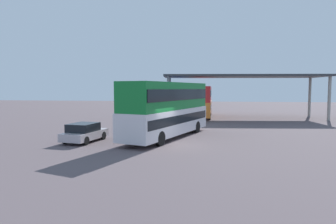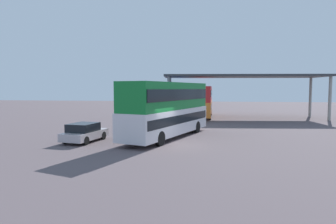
{
  "view_description": "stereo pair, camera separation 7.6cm",
  "coord_description": "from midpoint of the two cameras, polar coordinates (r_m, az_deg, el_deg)",
  "views": [
    {
      "loc": [
        2.53,
        -19.85,
        3.81
      ],
      "look_at": [
        -0.85,
        3.07,
        2.0
      ],
      "focal_mm": 32.01,
      "sensor_mm": 36.0,
      "label": 1
    },
    {
      "loc": [
        2.61,
        -19.84,
        3.81
      ],
      "look_at": [
        -0.85,
        3.07,
        2.0
      ],
      "focal_mm": 32.01,
      "sensor_mm": 36.0,
      "label": 2
    }
  ],
  "objects": [
    {
      "name": "ground_plane",
      "position": [
        20.37,
        1.01,
        -6.31
      ],
      "size": [
        140.0,
        140.0,
        0.0
      ],
      "primitive_type": "plane",
      "color": "#584B50"
    },
    {
      "name": "parked_hatchback",
      "position": [
        22.35,
        -15.73,
        -3.77
      ],
      "size": [
        2.3,
        4.02,
        1.35
      ],
      "rotation": [
        0.0,
        0.0,
        1.42
      ],
      "color": "#B9AFB3",
      "rests_on": "ground_plane"
    },
    {
      "name": "double_decker_main",
      "position": [
        23.23,
        -0.08,
        0.85
      ],
      "size": [
        5.68,
        11.07,
        4.28
      ],
      "rotation": [
        0.0,
        0.0,
        1.26
      ],
      "color": "silver",
      "rests_on": "ground_plane"
    },
    {
      "name": "double_decker_near_canopy",
      "position": [
        39.82,
        1.14,
        2.28
      ],
      "size": [
        3.62,
        11.67,
        4.18
      ],
      "rotation": [
        0.0,
        0.0,
        1.47
      ],
      "color": "silver",
      "rests_on": "ground_plane"
    },
    {
      "name": "double_decker_mid_row",
      "position": [
        40.33,
        6.41,
        2.22
      ],
      "size": [
        2.57,
        10.63,
        4.11
      ],
      "rotation": [
        0.0,
        0.0,
        1.56
      ],
      "color": "orange",
      "rests_on": "ground_plane"
    },
    {
      "name": "depot_canopy",
      "position": [
        40.06,
        14.17,
        6.35
      ],
      "size": [
        21.11,
        8.85,
        5.56
      ],
      "rotation": [
        0.0,
        0.0,
        0.11
      ],
      "color": "#33353A",
      "rests_on": "ground_plane"
    }
  ]
}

